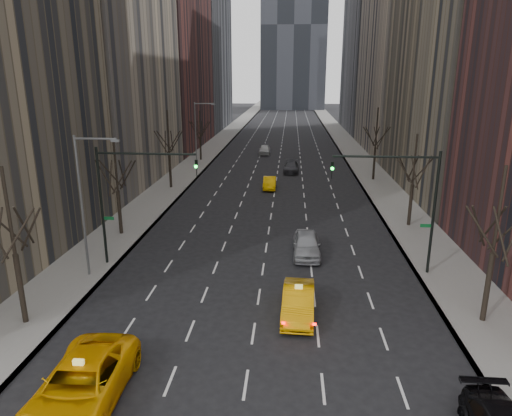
# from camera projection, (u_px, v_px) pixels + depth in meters

# --- Properties ---
(ground) EXTENTS (400.00, 400.00, 0.00)m
(ground) POSITION_uv_depth(u_px,v_px,m) (246.00, 385.00, 19.27)
(ground) COLOR black
(ground) RESTS_ON ground
(sidewalk_left) EXTENTS (4.50, 320.00, 0.15)m
(sidewalk_left) POSITION_uv_depth(u_px,v_px,m) (218.00, 143.00, 87.15)
(sidewalk_left) COLOR slate
(sidewalk_left) RESTS_ON ground
(sidewalk_right) EXTENTS (4.50, 320.00, 0.15)m
(sidewalk_right) POSITION_uv_depth(u_px,v_px,m) (347.00, 145.00, 85.36)
(sidewalk_right) COLOR slate
(sidewalk_right) RESTS_ON ground
(bld_left_far) EXTENTS (14.00, 28.00, 44.00)m
(bld_left_far) POSITION_uv_depth(u_px,v_px,m) (157.00, 18.00, 77.85)
(bld_left_far) COLOR brown
(bld_left_far) RESTS_ON ground
(tree_lw_a) EXTENTS (3.36, 3.50, 8.28)m
(tree_lw_a) POSITION_uv_depth(u_px,v_px,m) (15.00, 255.00, 22.89)
(tree_lw_a) COLOR black
(tree_lw_a) RESTS_ON ground
(tree_lw_b) EXTENTS (3.36, 3.50, 7.82)m
(tree_lw_b) POSITION_uv_depth(u_px,v_px,m) (118.00, 191.00, 36.33)
(tree_lw_b) COLOR black
(tree_lw_b) RESTS_ON ground
(tree_lw_c) EXTENTS (3.36, 3.50, 8.74)m
(tree_lw_c) POSITION_uv_depth(u_px,v_px,m) (169.00, 154.00, 51.56)
(tree_lw_c) COLOR black
(tree_lw_c) RESTS_ON ground
(tree_lw_d) EXTENTS (3.36, 3.50, 7.36)m
(tree_lw_d) POSITION_uv_depth(u_px,v_px,m) (200.00, 137.00, 68.92)
(tree_lw_d) COLOR black
(tree_lw_d) RESTS_ON ground
(tree_rw_a) EXTENTS (3.36, 3.50, 8.28)m
(tree_rw_a) POSITION_uv_depth(u_px,v_px,m) (493.00, 254.00, 23.05)
(tree_rw_a) COLOR black
(tree_rw_a) RESTS_ON ground
(tree_rw_b) EXTENTS (3.36, 3.50, 7.82)m
(tree_rw_b) POSITION_uv_depth(u_px,v_px,m) (412.00, 185.00, 38.41)
(tree_rw_b) COLOR black
(tree_rw_b) RESTS_ON ground
(tree_rw_c) EXTENTS (3.36, 3.50, 8.74)m
(tree_rw_c) POSITION_uv_depth(u_px,v_px,m) (375.00, 148.00, 55.56)
(tree_rw_c) COLOR black
(tree_rw_c) RESTS_ON ground
(traffic_mast_left) EXTENTS (6.69, 0.39, 8.00)m
(traffic_mast_left) POSITION_uv_depth(u_px,v_px,m) (125.00, 188.00, 29.88)
(traffic_mast_left) COLOR black
(traffic_mast_left) RESTS_ON ground
(traffic_mast_right) EXTENTS (6.69, 0.39, 8.00)m
(traffic_mast_right) POSITION_uv_depth(u_px,v_px,m) (408.00, 193.00, 28.55)
(traffic_mast_right) COLOR black
(traffic_mast_right) RESTS_ON ground
(streetlight_near) EXTENTS (2.83, 0.22, 9.00)m
(streetlight_near) POSITION_uv_depth(u_px,v_px,m) (86.00, 193.00, 28.06)
(streetlight_near) COLOR slate
(streetlight_near) RESTS_ON ground
(streetlight_far) EXTENTS (2.83, 0.22, 9.00)m
(streetlight_far) POSITION_uv_depth(u_px,v_px,m) (198.00, 129.00, 61.56)
(streetlight_far) COLOR slate
(streetlight_far) RESTS_ON ground
(taxi_suv) EXTENTS (3.18, 6.66, 1.83)m
(taxi_suv) POSITION_uv_depth(u_px,v_px,m) (81.00, 385.00, 17.85)
(taxi_suv) COLOR #F1A505
(taxi_suv) RESTS_ON ground
(taxi_sedan) EXTENTS (1.88, 4.89, 1.59)m
(taxi_sedan) POSITION_uv_depth(u_px,v_px,m) (298.00, 302.00, 24.63)
(taxi_sedan) COLOR orange
(taxi_sedan) RESTS_ON ground
(silver_sedan_ahead) EXTENTS (1.99, 4.88, 1.66)m
(silver_sedan_ahead) POSITION_uv_depth(u_px,v_px,m) (306.00, 244.00, 32.94)
(silver_sedan_ahead) COLOR #95979C
(silver_sedan_ahead) RESTS_ON ground
(far_taxi) EXTENTS (1.48, 4.12, 1.35)m
(far_taxi) POSITION_uv_depth(u_px,v_px,m) (270.00, 183.00, 52.39)
(far_taxi) COLOR #FFB805
(far_taxi) RESTS_ON ground
(far_suv_grey) EXTENTS (2.16, 4.98, 1.43)m
(far_suv_grey) POSITION_uv_depth(u_px,v_px,m) (291.00, 167.00, 61.32)
(far_suv_grey) COLOR #2D2C31
(far_suv_grey) RESTS_ON ground
(far_car_white) EXTENTS (1.82, 4.45, 1.51)m
(far_car_white) POSITION_uv_depth(u_px,v_px,m) (265.00, 150.00, 75.29)
(far_car_white) COLOR silver
(far_car_white) RESTS_ON ground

